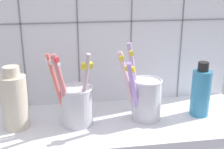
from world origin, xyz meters
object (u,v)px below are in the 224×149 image
Objects in this scene: toothbrush_cup_left at (76,103)px; toothbrush_cup_right at (144,96)px; ceramic_vase at (14,100)px; soap_bottle at (200,91)px.

toothbrush_cup_left is 15.07cm from toothbrush_cup_right.
toothbrush_cup_left is 12.62cm from ceramic_vase.
toothbrush_cup_right reaches higher than ceramic_vase.
toothbrush_cup_left is 28.14cm from soap_bottle.
toothbrush_cup_left reaches higher than soap_bottle.
ceramic_vase is 1.06× the size of soap_bottle.
ceramic_vase reaches higher than soap_bottle.
ceramic_vase is at bearing 179.46° from toothbrush_cup_right.
soap_bottle is at bearing -0.51° from ceramic_vase.
toothbrush_cup_left is at bearing -179.63° from soap_bottle.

